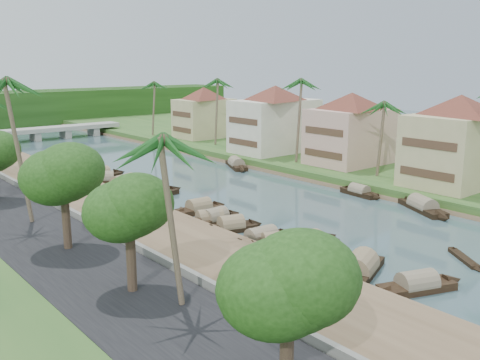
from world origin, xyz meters
TOP-DOWN VIEW (x-y plane):
  - ground at (0.00, 0.00)m, footprint 220.00×220.00m
  - left_bank at (-16.00, 20.00)m, footprint 10.00×180.00m
  - right_bank at (19.00, 20.00)m, footprint 16.00×180.00m
  - road at (-24.50, 20.00)m, footprint 8.00×180.00m
  - retaining_wall at (-20.20, 20.00)m, footprint 0.40×180.00m
  - far_right_fill at (56.00, 20.00)m, footprint 60.00×220.00m
  - treeline at (0.00, 100.00)m, footprint 120.00×14.00m
  - bridge at (0.00, 72.00)m, footprint 28.00×4.00m
  - building_near at (18.99, -2.00)m, footprint 14.85×14.85m
  - building_mid at (19.99, 14.00)m, footprint 14.11×14.11m
  - building_far at (18.99, 28.00)m, footprint 15.59×15.59m
  - building_distant at (19.99, 48.00)m, footprint 12.62×12.62m
  - sampan_0 at (-8.03, -14.29)m, footprint 7.55×4.05m
  - sampan_1 at (-8.66, -10.06)m, footprint 8.61×4.97m
  - sampan_2 at (-8.41, -4.51)m, footprint 9.74×3.35m
  - sampan_3 at (-9.51, -0.48)m, footprint 7.55×2.09m
  - sampan_4 at (-9.42, -2.27)m, footprint 6.87×4.42m
  - sampan_5 at (-9.38, 3.75)m, footprint 6.56×3.33m
  - sampan_6 at (-8.90, 6.76)m, footprint 6.69×2.02m
  - sampan_7 at (-9.45, 6.87)m, footprint 7.22×3.29m
  - sampan_8 at (-8.08, 10.57)m, footprint 6.75×2.04m
  - sampan_9 at (-8.53, 18.86)m, footprint 9.02×3.08m
  - sampan_10 at (-10.24, 23.19)m, footprint 8.21×4.05m
  - sampan_11 at (-8.71, 25.20)m, footprint 8.76×4.67m
  - sampan_12 at (-9.55, 29.61)m, footprint 8.54×5.46m
  - sampan_13 at (-8.97, 31.95)m, footprint 8.69×2.72m
  - sampan_14 at (9.95, -3.63)m, footprint 5.58×8.94m
  - sampan_15 at (10.14, 4.57)m, footprint 1.92×6.59m
  - sampan_16 at (9.85, 26.32)m, footprint 5.46×8.86m
  - canoe_0 at (-0.14, -13.42)m, footprint 3.82×4.85m
  - canoe_1 at (-8.45, -5.45)m, footprint 4.81×1.49m
  - canoe_2 at (-10.28, 22.83)m, footprint 5.47×0.81m
  - palm_1 at (16.00, 6.35)m, footprint 3.20×3.20m
  - palm_2 at (15.00, 19.23)m, footprint 3.20×3.20m
  - palm_3 at (16.00, 39.23)m, footprint 3.20×3.20m
  - palm_4 at (-23.00, -8.33)m, footprint 3.20×3.20m
  - palm_5 at (-24.00, 13.47)m, footprint 3.20×3.20m
  - palm_7 at (14.00, 56.33)m, footprint 3.20×3.20m
  - tree_0 at (-24.00, -18.02)m, footprint 4.80×4.80m
  - tree_1 at (-24.00, -4.77)m, footprint 4.41×4.41m
  - tree_2 at (-24.00, 5.04)m, footprint 5.02×5.02m
  - tree_6 at (24.00, 29.53)m, footprint 4.64×4.64m
  - person_near at (-16.60, -7.30)m, footprint 0.65×0.57m
  - person_far at (-14.96, 9.95)m, footprint 0.88×0.76m

SIDE VIEW (x-z plane):
  - ground at x=0.00m, z-range 0.00..0.00m
  - canoe_1 at x=-8.45m, z-range -0.28..0.48m
  - canoe_2 at x=-10.28m, z-range -0.30..0.50m
  - canoe_0 at x=-0.14m, z-range -0.26..0.46m
  - left_bank at x=-16.00m, z-range 0.00..0.80m
  - sampan_15 at x=10.14m, z-range -0.50..1.30m
  - sampan_7 at x=-9.45m, z-range -0.56..1.37m
  - sampan_0 at x=-8.03m, z-range -0.59..1.41m
  - sampan_4 at x=-9.42m, z-range -0.59..1.41m
  - sampan_6 at x=-8.90m, z-range -0.59..1.41m
  - sampan_3 at x=-9.51m, z-range -0.61..1.43m
  - sampan_5 at x=-9.38m, z-range -0.62..1.45m
  - sampan_12 at x=-9.55m, z-range -0.64..1.47m
  - sampan_8 at x=-8.08m, z-range -0.63..1.46m
  - sampan_16 at x=9.85m, z-range -0.69..1.52m
  - sampan_14 at x=9.95m, z-range -0.69..1.52m
  - sampan_10 at x=-10.24m, z-range -0.70..1.53m
  - sampan_9 at x=-8.53m, z-range -0.70..1.53m
  - sampan_13 at x=-8.97m, z-range -0.74..1.58m
  - sampan_11 at x=-8.71m, z-range -0.80..1.64m
  - sampan_2 at x=-8.41m, z-range -0.82..1.66m
  - sampan_1 at x=-8.66m, z-range -0.82..1.67m
  - far_right_fill at x=56.00m, z-range 0.00..1.15m
  - right_bank at x=19.00m, z-range 0.00..1.20m
  - road at x=-24.50m, z-range 0.00..1.40m
  - retaining_wall at x=-20.20m, z-range 0.80..1.90m
  - person_near at x=-16.60m, z-range 0.80..2.29m
  - person_far at x=-14.96m, z-range 0.80..2.36m
  - bridge at x=0.00m, z-range 0.52..2.92m
  - treeline at x=0.00m, z-range 0.00..8.00m
  - building_distant at x=19.99m, z-range 1.28..10.48m
  - tree_6 at x=24.00m, z-range 2.55..9.23m
  - building_mid at x=19.99m, z-range 1.28..10.98m
  - tree_0 at x=-24.00m, z-range 2.77..9.61m
  - building_near at x=18.99m, z-range 1.28..11.48m
  - building_far at x=18.99m, z-range 1.28..11.48m
  - tree_1 at x=-24.00m, z-range 3.00..10.03m
  - tree_2 at x=-24.00m, z-range 3.10..10.82m
  - palm_1 at x=16.00m, z-range 4.66..15.07m
  - palm_4 at x=-23.00m, z-range 5.23..16.43m
  - palm_7 at x=14.00m, z-range 5.13..16.54m
  - palm_3 at x=16.00m, z-range 5.54..17.85m
  - palm_2 at x=15.00m, z-range 5.78..18.60m
  - palm_5 at x=-24.00m, z-range 6.37..20.03m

